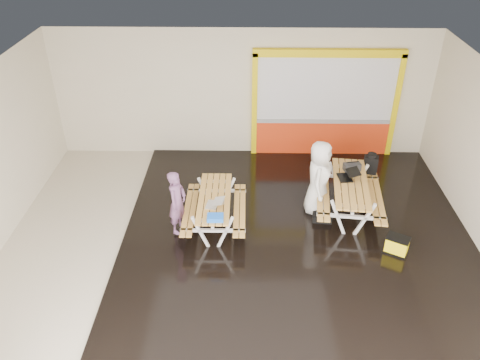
{
  "coord_description": "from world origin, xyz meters",
  "views": [
    {
      "loc": [
        0.16,
        -8.1,
        6.63
      ],
      "look_at": [
        0.0,
        0.9,
        1.0
      ],
      "focal_mm": 36.25,
      "sensor_mm": 36.0,
      "label": 1
    }
  ],
  "objects_px": {
    "laptop_right": "(348,176)",
    "toolbox": "(352,167)",
    "backpack": "(371,164)",
    "fluke_bag": "(397,245)",
    "picnic_table_left": "(215,204)",
    "person_left": "(177,202)",
    "blue_pouch": "(215,218)",
    "laptop_left": "(214,203)",
    "dark_case": "(322,217)",
    "person_right": "(319,178)",
    "picnic_table_right": "(350,190)"
  },
  "relations": [
    {
      "from": "laptop_left",
      "to": "laptop_right",
      "type": "bearing_deg",
      "value": 19.38
    },
    {
      "from": "laptop_right",
      "to": "blue_pouch",
      "type": "bearing_deg",
      "value": -152.17
    },
    {
      "from": "picnic_table_left",
      "to": "backpack",
      "type": "bearing_deg",
      "value": 22.41
    },
    {
      "from": "picnic_table_left",
      "to": "picnic_table_right",
      "type": "height_order",
      "value": "picnic_table_right"
    },
    {
      "from": "person_right",
      "to": "laptop_left",
      "type": "xyz_separation_m",
      "value": [
        -2.29,
        -0.95,
        -0.06
      ]
    },
    {
      "from": "person_left",
      "to": "blue_pouch",
      "type": "relative_size",
      "value": 4.42
    },
    {
      "from": "blue_pouch",
      "to": "laptop_left",
      "type": "bearing_deg",
      "value": 95.64
    },
    {
      "from": "fluke_bag",
      "to": "picnic_table_right",
      "type": "bearing_deg",
      "value": 118.06
    },
    {
      "from": "dark_case",
      "to": "fluke_bag",
      "type": "height_order",
      "value": "fluke_bag"
    },
    {
      "from": "laptop_right",
      "to": "person_right",
      "type": "bearing_deg",
      "value": -172.12
    },
    {
      "from": "laptop_left",
      "to": "blue_pouch",
      "type": "relative_size",
      "value": 1.27
    },
    {
      "from": "fluke_bag",
      "to": "dark_case",
      "type": "bearing_deg",
      "value": 141.31
    },
    {
      "from": "picnic_table_left",
      "to": "picnic_table_right",
      "type": "relative_size",
      "value": 0.86
    },
    {
      "from": "person_left",
      "to": "toolbox",
      "type": "bearing_deg",
      "value": -53.21
    },
    {
      "from": "fluke_bag",
      "to": "backpack",
      "type": "bearing_deg",
      "value": 92.56
    },
    {
      "from": "laptop_right",
      "to": "fluke_bag",
      "type": "relative_size",
      "value": 0.91
    },
    {
      "from": "person_right",
      "to": "dark_case",
      "type": "height_order",
      "value": "person_right"
    },
    {
      "from": "picnic_table_right",
      "to": "laptop_left",
      "type": "distance_m",
      "value": 3.13
    },
    {
      "from": "laptop_right",
      "to": "dark_case",
      "type": "xyz_separation_m",
      "value": [
        -0.57,
        -0.51,
        -0.79
      ]
    },
    {
      "from": "picnic_table_left",
      "to": "laptop_left",
      "type": "distance_m",
      "value": 0.39
    },
    {
      "from": "laptop_right",
      "to": "toolbox",
      "type": "distance_m",
      "value": 0.39
    },
    {
      "from": "picnic_table_right",
      "to": "backpack",
      "type": "height_order",
      "value": "backpack"
    },
    {
      "from": "person_left",
      "to": "blue_pouch",
      "type": "xyz_separation_m",
      "value": [
        0.84,
        -0.55,
        0.01
      ]
    },
    {
      "from": "laptop_left",
      "to": "dark_case",
      "type": "height_order",
      "value": "laptop_left"
    },
    {
      "from": "laptop_right",
      "to": "backpack",
      "type": "height_order",
      "value": "backpack"
    },
    {
      "from": "laptop_left",
      "to": "fluke_bag",
      "type": "distance_m",
      "value": 3.85
    },
    {
      "from": "toolbox",
      "to": "fluke_bag",
      "type": "distance_m",
      "value": 2.19
    },
    {
      "from": "picnic_table_left",
      "to": "fluke_bag",
      "type": "relative_size",
      "value": 3.63
    },
    {
      "from": "laptop_left",
      "to": "toolbox",
      "type": "xyz_separation_m",
      "value": [
        3.11,
        1.39,
        0.1
      ]
    },
    {
      "from": "person_left",
      "to": "person_right",
      "type": "bearing_deg",
      "value": -55.97
    },
    {
      "from": "picnic_table_left",
      "to": "fluke_bag",
      "type": "bearing_deg",
      "value": -13.16
    },
    {
      "from": "laptop_right",
      "to": "fluke_bag",
      "type": "height_order",
      "value": "laptop_right"
    },
    {
      "from": "person_right",
      "to": "toolbox",
      "type": "distance_m",
      "value": 0.93
    },
    {
      "from": "person_right",
      "to": "backpack",
      "type": "distance_m",
      "value": 1.63
    },
    {
      "from": "backpack",
      "to": "fluke_bag",
      "type": "relative_size",
      "value": 1.02
    },
    {
      "from": "toolbox",
      "to": "fluke_bag",
      "type": "relative_size",
      "value": 0.77
    },
    {
      "from": "fluke_bag",
      "to": "person_left",
      "type": "bearing_deg",
      "value": 172.18
    },
    {
      "from": "toolbox",
      "to": "picnic_table_right",
      "type": "bearing_deg",
      "value": -101.4
    },
    {
      "from": "picnic_table_left",
      "to": "person_right",
      "type": "xyz_separation_m",
      "value": [
        2.31,
        0.64,
        0.29
      ]
    },
    {
      "from": "picnic_table_right",
      "to": "person_right",
      "type": "distance_m",
      "value": 0.76
    },
    {
      "from": "person_left",
      "to": "person_right",
      "type": "xyz_separation_m",
      "value": [
        3.08,
        0.9,
        0.08
      ]
    },
    {
      "from": "laptop_right",
      "to": "backpack",
      "type": "bearing_deg",
      "value": 48.38
    },
    {
      "from": "laptop_right",
      "to": "toolbox",
      "type": "xyz_separation_m",
      "value": [
        0.16,
        0.35,
        0.03
      ]
    },
    {
      "from": "picnic_table_right",
      "to": "laptop_right",
      "type": "xyz_separation_m",
      "value": [
        -0.05,
        0.19,
        0.26
      ]
    },
    {
      "from": "toolbox",
      "to": "fluke_bag",
      "type": "height_order",
      "value": "toolbox"
    },
    {
      "from": "dark_case",
      "to": "blue_pouch",
      "type": "bearing_deg",
      "value": -156.22
    },
    {
      "from": "picnic_table_left",
      "to": "laptop_left",
      "type": "relative_size",
      "value": 4.74
    },
    {
      "from": "person_right",
      "to": "fluke_bag",
      "type": "distance_m",
      "value": 2.22
    },
    {
      "from": "blue_pouch",
      "to": "picnic_table_right",
      "type": "bearing_deg",
      "value": 24.55
    },
    {
      "from": "toolbox",
      "to": "backpack",
      "type": "xyz_separation_m",
      "value": [
        0.54,
        0.44,
        -0.17
      ]
    }
  ]
}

